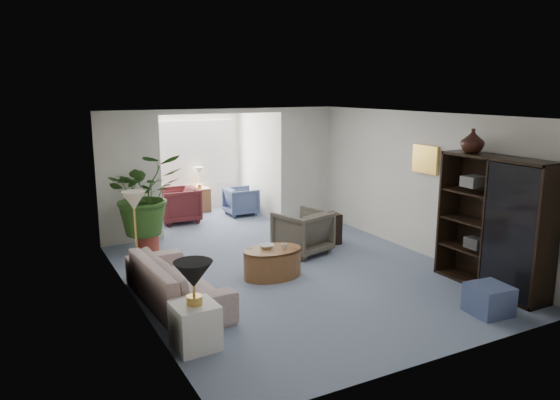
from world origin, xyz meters
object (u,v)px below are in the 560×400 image
coffee_bowl (267,246)px  ottoman (489,299)px  coffee_cup (284,246)px  sunroom_chair_maroon (178,205)px  framed_picture (426,159)px  end_table (195,326)px  wingback_chair (302,232)px  sunroom_table (200,200)px  table_lamp (193,275)px  coffee_table (273,263)px  entertainment_cabinet (494,224)px  cabinet_urn (473,141)px  plant_pot (148,242)px  sunroom_chair_blue (241,201)px  side_table_dark (326,229)px  floor_lamp (134,201)px  sofa (177,281)px

coffee_bowl → ottoman: 3.28m
coffee_cup → sunroom_chair_maroon: bearing=95.7°
framed_picture → end_table: framed_picture is taller
end_table → ottoman: size_ratio=1.08×
wingback_chair → sunroom_table: 3.98m
table_lamp → sunroom_chair_maroon: bearing=74.6°
coffee_table → entertainment_cabinet: (2.61, -1.91, 0.75)m
framed_picture → ottoman: size_ratio=1.03×
framed_picture → sunroom_chair_maroon: size_ratio=0.59×
table_lamp → coffee_bowl: bearing=44.5°
cabinet_urn → ottoman: 2.37m
ottoman → sunroom_chair_maroon: 6.91m
end_table → plant_pot: end_table is taller
cabinet_urn → sunroom_chair_blue: bearing=104.2°
side_table_dark → sunroom_chair_maroon: bearing=124.4°
floor_lamp → plant_pot: floor_lamp is taller
wingback_chair → side_table_dark: bearing=-173.3°
ottoman → sunroom_chair_blue: size_ratio=0.69×
coffee_table → sunroom_chair_maroon: bearing=93.7°
sofa → sunroom_chair_maroon: (1.36, 4.32, 0.07)m
wingback_chair → entertainment_cabinet: 3.22m
ottoman → wingback_chair: bearing=104.0°
table_lamp → side_table_dark: 4.54m
coffee_bowl → cabinet_urn: (2.66, -1.51, 1.65)m
sunroom_chair_blue → floor_lamp: bearing=138.2°
ottoman → coffee_table: bearing=126.2°
floor_lamp → coffee_cup: bearing=-24.4°
side_table_dark → entertainment_cabinet: entertainment_cabinet is taller
coffee_cup → side_table_dark: side_table_dark is taller
floor_lamp → sunroom_table: (2.39, 3.95, -0.97)m
side_table_dark → plant_pot: bearing=160.3°
coffee_bowl → side_table_dark: side_table_dark is taller
framed_picture → ottoman: bearing=-112.9°
framed_picture → floor_lamp: framed_picture is taller
sofa → sunroom_chair_maroon: sunroom_chair_maroon is taller
floor_lamp → coffee_bowl: size_ratio=1.67×
plant_pot → sunroom_chair_maroon: (1.14, 1.78, 0.23)m
entertainment_cabinet → sunroom_chair_blue: size_ratio=2.77×
coffee_cup → wingback_chair: 1.28m
sunroom_chair_blue → end_table: bearing=154.2°
floor_lamp → framed_picture: bearing=-12.5°
sofa → cabinet_urn: size_ratio=6.03×
framed_picture → coffee_table: framed_picture is taller
coffee_bowl → coffee_cup: 0.28m
table_lamp → sunroom_chair_blue: (3.06, 5.67, -0.55)m
side_table_dark → plant_pot: side_table_dark is taller
floor_lamp → wingback_chair: size_ratio=0.42×
floor_lamp → wingback_chair: 3.04m
side_table_dark → sunroom_table: 3.85m
coffee_cup → cabinet_urn: size_ratio=0.28×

